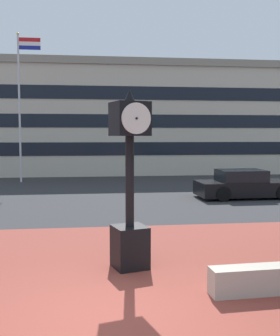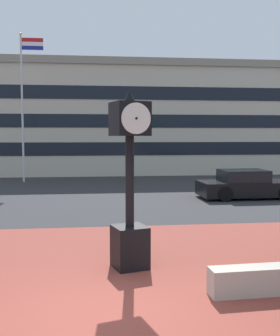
{
  "view_description": "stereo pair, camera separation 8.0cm",
  "coord_description": "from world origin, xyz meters",
  "px_view_note": "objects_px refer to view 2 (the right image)",
  "views": [
    {
      "loc": [
        -0.22,
        -6.26,
        2.85
      ],
      "look_at": [
        0.85,
        2.31,
        2.15
      ],
      "focal_mm": 43.97,
      "sensor_mm": 36.0,
      "label": 1
    },
    {
      "loc": [
        -0.14,
        -6.27,
        2.85
      ],
      "look_at": [
        0.85,
        2.31,
        2.15
      ],
      "focal_mm": 43.97,
      "sensor_mm": 36.0,
      "label": 2
    }
  ],
  "objects_px": {
    "street_clock": "(130,185)",
    "flagpole_primary": "(24,99)",
    "car_street_near": "(247,185)",
    "civic_building": "(128,121)"
  },
  "relations": [
    {
      "from": "street_clock",
      "to": "car_street_near",
      "type": "bearing_deg",
      "value": 40.37
    },
    {
      "from": "street_clock",
      "to": "flagpole_primary",
      "type": "relative_size",
      "value": 0.43
    },
    {
      "from": "flagpole_primary",
      "to": "street_clock",
      "type": "bearing_deg",
      "value": -73.95
    },
    {
      "from": "car_street_near",
      "to": "civic_building",
      "type": "bearing_deg",
      "value": -168.55
    },
    {
      "from": "flagpole_primary",
      "to": "civic_building",
      "type": "bearing_deg",
      "value": 53.2
    },
    {
      "from": "street_clock",
      "to": "flagpole_primary",
      "type": "distance_m",
      "value": 17.85
    },
    {
      "from": "car_street_near",
      "to": "flagpole_primary",
      "type": "height_order",
      "value": "flagpole_primary"
    },
    {
      "from": "car_street_near",
      "to": "flagpole_primary",
      "type": "bearing_deg",
      "value": -126.22
    },
    {
      "from": "car_street_near",
      "to": "civic_building",
      "type": "height_order",
      "value": "civic_building"
    },
    {
      "from": "civic_building",
      "to": "flagpole_primary",
      "type": "bearing_deg",
      "value": -126.8
    }
  ]
}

